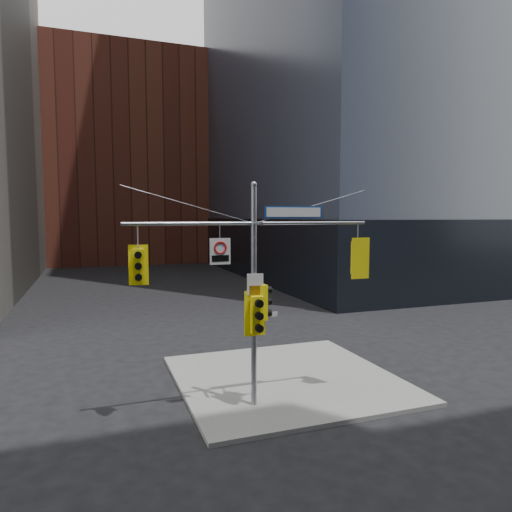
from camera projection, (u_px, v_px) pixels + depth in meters
ground at (278, 437)px, 12.88m from camera, size 160.00×160.00×0.00m
sidewalk_corner at (286, 379)px, 17.30m from camera, size 8.00×8.00×0.15m
podium_ne at (397, 245)px, 52.06m from camera, size 36.40×36.40×6.00m
brick_midrise at (125, 163)px, 66.04m from camera, size 26.00×20.00×28.00m
signal_assembly at (254, 274)px, 14.36m from camera, size 8.00×0.80×7.30m
traffic_light_west_arm at (138, 266)px, 13.15m from camera, size 0.57×0.48×1.19m
traffic_light_east_arm at (357, 258)px, 15.60m from camera, size 0.67×0.52×1.40m
traffic_light_pole_side at (264, 302)px, 14.56m from camera, size 0.43×0.37×1.12m
traffic_light_pole_front at (257, 314)px, 14.22m from camera, size 0.69×0.54×1.44m
street_sign_blade at (294, 212)px, 14.66m from camera, size 2.01×0.05×0.39m
regulatory_sign_arm at (220, 250)px, 13.91m from camera, size 0.65×0.07×0.81m
regulatory_sign_pole at (255, 285)px, 14.29m from camera, size 0.52×0.10×0.68m
street_blade_ew at (267, 315)px, 14.64m from camera, size 0.75×0.13×0.15m
street_blade_ns at (249, 316)px, 14.92m from camera, size 0.11×0.81×0.16m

